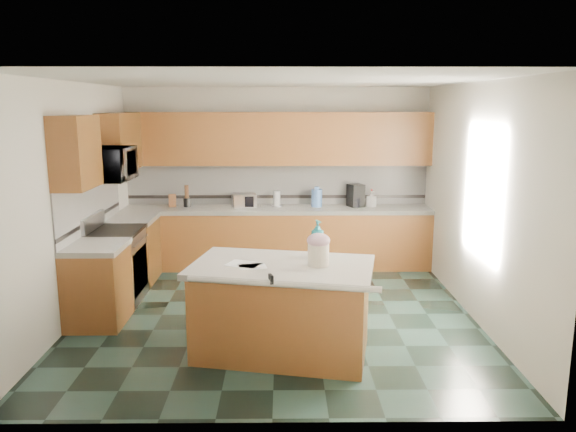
{
  "coord_description": "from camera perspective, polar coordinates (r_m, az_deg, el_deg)",
  "views": [
    {
      "loc": [
        0.08,
        -6.29,
        2.45
      ],
      "look_at": [
        0.15,
        0.35,
        1.12
      ],
      "focal_mm": 35.0,
      "sensor_mm": 36.0,
      "label": 1
    }
  ],
  "objects": [
    {
      "name": "range_backguard",
      "position": [
        7.32,
        -19.23,
        -0.57
      ],
      "size": [
        0.06,
        0.76,
        0.18
      ],
      "primitive_type": "cube",
      "color": "#B7B7BC",
      "rests_on": "range_body"
    },
    {
      "name": "back_base_cab",
      "position": [
        8.53,
        -1.12,
        -2.37
      ],
      "size": [
        4.6,
        0.6,
        0.86
      ],
      "primitive_type": "cube",
      "color": "#301D0A",
      "rests_on": "ground"
    },
    {
      "name": "toaster_oven_door",
      "position": [
        8.37,
        -4.54,
        1.45
      ],
      "size": [
        0.3,
        0.01,
        0.16
      ],
      "primitive_type": "cube",
      "color": "black",
      "rests_on": "toaster_oven"
    },
    {
      "name": "left_upper_cab_front",
      "position": [
        6.46,
        -20.77,
        6.07
      ],
      "size": [
        0.33,
        0.72,
        0.78
      ],
      "primitive_type": "cube",
      "color": "#301D0A",
      "rests_on": "wall_left"
    },
    {
      "name": "back_accent_band",
      "position": [
        8.69,
        -1.12,
        1.98
      ],
      "size": [
        4.6,
        0.01,
        0.05
      ],
      "primitive_type": "cube",
      "color": "black",
      "rests_on": "back_countertop"
    },
    {
      "name": "ceiling",
      "position": [
        6.29,
        -1.37,
        13.6
      ],
      "size": [
        4.6,
        4.6,
        0.0
      ],
      "primitive_type": "plane",
      "color": "white",
      "rests_on": "ground"
    },
    {
      "name": "left_counter_front",
      "position": [
        6.58,
        -19.03,
        -3.01
      ],
      "size": [
        0.64,
        0.72,
        0.06
      ],
      "primitive_type": "cube",
      "color": "white",
      "rests_on": "left_base_cab_front"
    },
    {
      "name": "island_top",
      "position": [
        5.48,
        -0.61,
        -5.21
      ],
      "size": [
        1.92,
        1.36,
        0.06
      ],
      "primitive_type": "cube",
      "rotation": [
        0.0,
        0.0,
        -0.2
      ],
      "color": "white",
      "rests_on": "island_base"
    },
    {
      "name": "range_oven_door",
      "position": [
        7.31,
        -14.81,
        -5.34
      ],
      "size": [
        0.02,
        0.68,
        0.55
      ],
      "primitive_type": "cube",
      "color": "black",
      "rests_on": "range_body"
    },
    {
      "name": "left_base_cab_rear",
      "position": [
        8.11,
        -15.46,
        -3.51
      ],
      "size": [
        0.6,
        0.82,
        0.86
      ],
      "primitive_type": "cube",
      "color": "#301D0A",
      "rests_on": "ground"
    },
    {
      "name": "range_body",
      "position": [
        7.38,
        -17.02,
        -4.99
      ],
      "size": [
        0.6,
        0.76,
        0.88
      ],
      "primitive_type": "cube",
      "color": "#B7B7BC",
      "rests_on": "ground"
    },
    {
      "name": "utensil_crock",
      "position": [
        8.62,
        -10.22,
        1.37
      ],
      "size": [
        0.11,
        0.11,
        0.13
      ],
      "primitive_type": "cylinder",
      "color": "black",
      "rests_on": "back_countertop"
    },
    {
      "name": "soap_bottle_back",
      "position": [
        8.56,
        8.48,
        1.72
      ],
      "size": [
        0.15,
        0.15,
        0.24
      ],
      "primitive_type": "imported",
      "rotation": [
        0.0,
        0.0,
        0.78
      ],
      "color": "white",
      "rests_on": "back_countertop"
    },
    {
      "name": "coffee_carafe",
      "position": [
        8.52,
        6.92,
        1.38
      ],
      "size": [
        0.14,
        0.14,
        0.14
      ],
      "primitive_type": "cylinder",
      "color": "black",
      "rests_on": "back_countertop"
    },
    {
      "name": "microwave",
      "position": [
        7.14,
        -17.62,
        5.03
      ],
      "size": [
        0.5,
        0.73,
        0.41
      ],
      "primitive_type": "imported",
      "rotation": [
        0.0,
        0.0,
        1.57
      ],
      "color": "#B7B7BC",
      "rests_on": "wall_left"
    },
    {
      "name": "left_base_cab_front",
      "position": [
        6.71,
        -18.78,
        -6.82
      ],
      "size": [
        0.6,
        0.72,
        0.86
      ],
      "primitive_type": "cube",
      "color": "#301D0A",
      "rests_on": "ground"
    },
    {
      "name": "water_jug_neck",
      "position": [
        8.46,
        2.95,
        2.86
      ],
      "size": [
        0.08,
        0.08,
        0.04
      ],
      "primitive_type": "cylinder",
      "color": "#4F7ECD",
      "rests_on": "water_jug"
    },
    {
      "name": "wall_left",
      "position": [
        6.82,
        -21.21,
        1.28
      ],
      "size": [
        0.04,
        4.6,
        2.7
      ],
      "primitive_type": "cube",
      "color": "silver",
      "rests_on": "ground"
    },
    {
      "name": "back_countertop",
      "position": [
        8.43,
        -1.13,
        0.67
      ],
      "size": [
        4.6,
        0.64,
        0.06
      ],
      "primitive_type": "cube",
      "color": "white",
      "rests_on": "back_base_cab"
    },
    {
      "name": "island_base",
      "position": [
        5.63,
        -0.6,
        -9.71
      ],
      "size": [
        1.8,
        1.25,
        0.86
      ],
      "primitive_type": "cube",
      "rotation": [
        0.0,
        0.0,
        -0.2
      ],
      "color": "#301D0A",
      "rests_on": "ground"
    },
    {
      "name": "knife_block",
      "position": [
        8.62,
        -11.66,
        1.53
      ],
      "size": [
        0.13,
        0.16,
        0.21
      ],
      "primitive_type": "cube",
      "rotation": [
        -0.31,
        0.0,
        0.16
      ],
      "color": "#472814",
      "rests_on": "back_countertop"
    },
    {
      "name": "wall_front",
      "position": [
        4.12,
        -1.72,
        -4.16
      ],
      "size": [
        4.6,
        0.04,
        2.7
      ],
      "primitive_type": "cube",
      "color": "silver",
      "rests_on": "ground"
    },
    {
      "name": "left_upper_cab_rear",
      "position": [
        8.04,
        -16.72,
        7.22
      ],
      "size": [
        0.33,
        1.09,
        0.78
      ],
      "primitive_type": "cube",
      "color": "#301D0A",
      "rests_on": "wall_left"
    },
    {
      "name": "left_counter_rear",
      "position": [
        8.01,
        -15.64,
        -0.32
      ],
      "size": [
        0.64,
        0.82,
        0.06
      ],
      "primitive_type": "cube",
      "color": "white",
      "rests_on": "left_base_cab_rear"
    },
    {
      "name": "range_handle",
      "position": [
        7.21,
        -14.73,
        -2.45
      ],
      "size": [
        0.02,
        0.66,
        0.02
      ],
      "primitive_type": "cylinder",
      "rotation": [
        1.57,
        0.0,
        0.0
      ],
      "color": "#B7B7BC",
      "rests_on": "range_body"
    },
    {
      "name": "clamp_body",
      "position": [
        4.99,
        -1.74,
        -6.41
      ],
      "size": [
        0.05,
        0.09,
        0.08
      ],
      "primitive_type": "cube",
      "rotation": [
        0.0,
        0.0,
        0.3
      ],
      "color": "black",
      "rests_on": "island_top"
    },
    {
      "name": "utensil_bundle",
      "position": [
        8.59,
        -10.26,
        2.45
      ],
      "size": [
        0.06,
        0.06,
        0.2
      ],
      "primitive_type": "cylinder",
      "color": "#472814",
      "rests_on": "utensil_crock"
    },
    {
      "name": "left_backsplash",
      "position": [
        7.34,
        -19.42,
        1.15
      ],
      "size": [
        0.02,
        2.3,
        0.63
      ],
      "primitive_type": "cube",
      "color": "silver",
      "rests_on": "wall_left"
    },
    {
      "name": "toaster_oven",
      "position": [
        8.48,
        -4.49,
        1.58
      ],
      "size": [
        0.39,
        0.31,
        0.2
      ],
      "primitive_type": "cube",
      "rotation": [
        0.0,
        0.0,
        0.25
      ],
      "color": "#B7B7BC",
      "rests_on": "back_countertop"
    },
    {
      "name": "water_jug",
      "position": [
        8.48,
        2.94,
        1.84
      ],
      "size": [
        0.16,
        0.16,
        0.27
      ],
      "primitive_type": "cylinder",
      "color": "#4F7ECD",
      "rests_on": "back_countertop"
    },
    {
      "name": "wall_back",
      "position": [
        8.68,
        -1.12,
        4.04
      ],
      "size": [
        4.6,
        0.04,
        2.7
      ],
      "primitive_type": "cube",
      "color": "silver",
      "rests_on": "ground"
    },
    {
      "name": "paper_sheet_b",
      "position": [
        5.49,
        -4.52,
        -4.88
      ],
      "size": [
        0.38,
        0.34,
        0.0
      ],
      "primitive_type": "cube",
      "rotation": [
        0.0,
        0.0,
        -0.39
      ],
      "color": "white",
      "rests_on": "island_top"
    },
    {
      "name": "island_bullnose",
      "position": [
        4.98,
        -0.61,
        -6.91
      ],
      "size": [
        1.72,
        0.41,
        0.06
      ],
      "primitive_type": "cylinder",
      "rotation": [
        0.0,
        1.57,
        -0.2
      ],
      "color": "white",
      "rests_on": "island_base"
    },
    {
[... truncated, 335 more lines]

